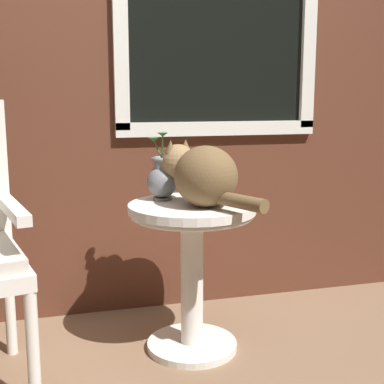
{
  "coord_description": "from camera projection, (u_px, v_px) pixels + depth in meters",
  "views": [
    {
      "loc": [
        -0.45,
        -1.87,
        1.08
      ],
      "look_at": [
        0.12,
        0.21,
        0.69
      ],
      "focal_mm": 49.53,
      "sensor_mm": 36.0,
      "label": 1
    }
  ],
  "objects": [
    {
      "name": "cat",
      "position": [
        202.0,
        174.0,
        2.14
      ],
      "size": [
        0.34,
        0.53,
        0.26
      ],
      "color": "brown",
      "rests_on": "wicker_side_table"
    },
    {
      "name": "ground_plane",
      "position": [
        176.0,
        376.0,
        2.08
      ],
      "size": [
        6.0,
        6.0,
        0.0
      ],
      "primitive_type": "plane",
      "color": "#7F6047"
    },
    {
      "name": "back_wall",
      "position": [
        142.0,
        50.0,
        2.55
      ],
      "size": [
        4.0,
        0.07,
        2.6
      ],
      "color": "#562D1E",
      "rests_on": "ground_plane"
    },
    {
      "name": "wicker_side_table",
      "position": [
        192.0,
        249.0,
        2.23
      ],
      "size": [
        0.53,
        0.53,
        0.64
      ],
      "color": "silver",
      "rests_on": "ground_plane"
    },
    {
      "name": "pewter_vase_with_ivy",
      "position": [
        162.0,
        178.0,
        2.27
      ],
      "size": [
        0.14,
        0.14,
        0.29
      ],
      "color": "slate",
      "rests_on": "wicker_side_table"
    }
  ]
}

